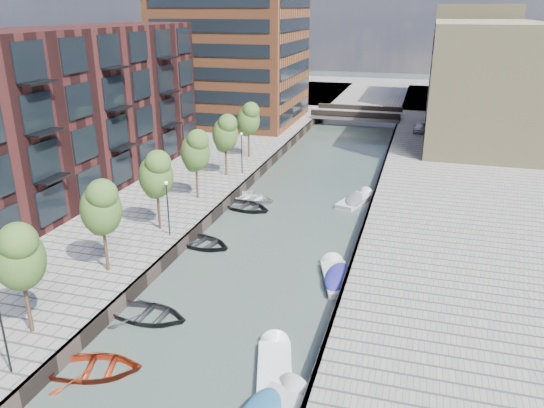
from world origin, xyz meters
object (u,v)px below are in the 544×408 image
at_px(tree_1, 18,255).
at_px(tree_5, 225,132).
at_px(motorboat_2, 275,364).
at_px(motorboat_3, 336,276).
at_px(car, 420,127).
at_px(bridge, 357,114).
at_px(tree_4, 195,150).
at_px(sloop_0, 149,318).
at_px(sloop_2, 95,373).
at_px(sloop_4, 245,209).
at_px(tree_3, 156,173).
at_px(motorboat_4, 356,200).
at_px(tree_6, 248,118).
at_px(sloop_1, 201,246).
at_px(sloop_3, 250,200).
at_px(tree_2, 101,206).

xyz_separation_m(tree_1, tree_5, (0.00, 28.00, 0.00)).
bearing_deg(motorboat_2, motorboat_3, 81.84).
bearing_deg(car, bridge, 142.35).
bearing_deg(motorboat_3, tree_4, 145.83).
relative_size(sloop_0, sloop_2, 1.02).
bearing_deg(bridge, sloop_4, -96.61).
relative_size(tree_3, motorboat_4, 1.18).
relative_size(motorboat_3, car, 1.39).
bearing_deg(sloop_0, bridge, -2.15).
bearing_deg(tree_3, sloop_4, 63.57).
height_order(sloop_0, motorboat_2, motorboat_2).
xyz_separation_m(bridge, tree_6, (-8.50, -26.00, 3.92)).
bearing_deg(motorboat_4, motorboat_3, -87.28).
bearing_deg(sloop_0, sloop_4, 3.16).
bearing_deg(sloop_1, bridge, 6.83).
height_order(tree_3, tree_6, same).
bearing_deg(tree_6, motorboat_4, -32.95).
bearing_deg(sloop_2, tree_4, -6.23).
relative_size(sloop_3, motorboat_2, 1.01).
distance_m(tree_3, sloop_4, 10.40).
relative_size(tree_4, sloop_4, 1.22).
bearing_deg(tree_4, sloop_4, 14.20).
height_order(tree_2, sloop_2, tree_2).
bearing_deg(tree_2, sloop_4, 75.15).
height_order(tree_3, motorboat_2, tree_3).
xyz_separation_m(tree_4, sloop_3, (3.65, 3.31, -5.31)).
xyz_separation_m(tree_4, sloop_2, (4.15, -21.93, -5.31)).
distance_m(bridge, sloop_4, 39.28).
bearing_deg(tree_3, tree_1, -90.00).
height_order(tree_4, sloop_0, tree_4).
height_order(sloop_1, sloop_4, sloop_4).
relative_size(sloop_0, motorboat_3, 0.94).
xyz_separation_m(bridge, tree_5, (-8.50, -33.00, 3.92)).
relative_size(tree_1, tree_2, 1.00).
relative_size(sloop_4, motorboat_2, 0.99).
xyz_separation_m(tree_5, sloop_3, (3.65, -3.69, -5.31)).
relative_size(tree_3, motorboat_3, 1.17).
xyz_separation_m(tree_2, tree_4, (0.00, 14.00, 0.00)).
relative_size(sloop_4, motorboat_3, 0.96).
height_order(tree_1, tree_2, same).
height_order(sloop_0, sloop_4, sloop_4).
relative_size(tree_1, motorboat_3, 1.17).
xyz_separation_m(motorboat_4, car, (4.73, 26.50, 1.43)).
distance_m(tree_1, tree_2, 7.00).
distance_m(tree_2, motorboat_3, 15.40).
bearing_deg(tree_5, motorboat_3, -49.90).
relative_size(tree_5, sloop_2, 1.27).
distance_m(sloop_2, sloop_4, 22.94).
relative_size(bridge, tree_6, 2.18).
bearing_deg(car, tree_5, -122.45).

